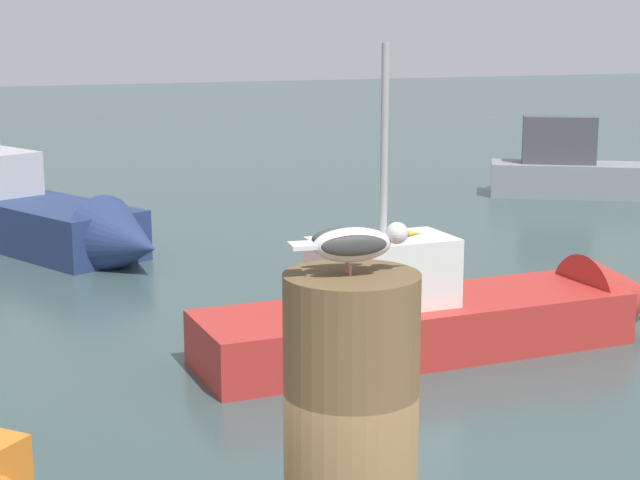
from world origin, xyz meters
The scene contains 5 objects.
mooring_post centered at (-0.75, -0.42, 2.32)m, with size 0.40×0.40×1.06m, color brown.
seagull centered at (-0.74, -0.42, 2.94)m, with size 0.39×0.17×0.14m.
boat_red centered at (3.73, 6.70, 0.40)m, with size 5.84×1.44×3.64m.
boat_grey centered at (11.49, 14.64, 0.51)m, with size 4.81×3.41×1.79m.
boat_navy centered at (-0.09, 13.64, 0.48)m, with size 3.78×5.96×4.60m.
Camera 1 is at (-1.87, -3.04, 3.55)m, focal length 57.85 mm.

